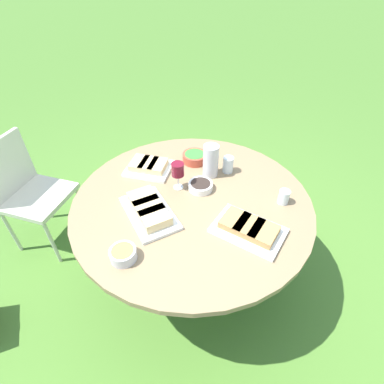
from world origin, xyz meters
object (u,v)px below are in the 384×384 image
at_px(water_pitcher, 211,161).
at_px(wine_glass, 178,170).
at_px(dining_table, 192,210).
at_px(chair_near_left, 26,188).

xyz_separation_m(water_pitcher, wine_glass, (-0.05, 0.24, 0.02)).
relative_size(dining_table, chair_near_left, 1.59).
bearing_deg(water_pitcher, chair_near_left, 61.61).
distance_m(dining_table, chair_near_left, 1.29).
height_order(chair_near_left, water_pitcher, water_pitcher).
relative_size(chair_near_left, wine_glass, 4.93).
height_order(water_pitcher, wine_glass, water_pitcher).
bearing_deg(dining_table, wine_glass, 14.09).
bearing_deg(chair_near_left, water_pitcher, -118.39).
bearing_deg(wine_glass, dining_table, -165.91).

